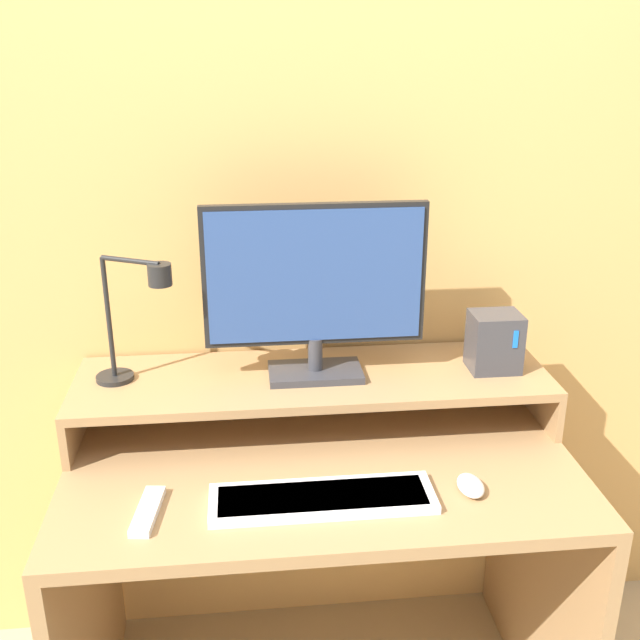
{
  "coord_description": "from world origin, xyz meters",
  "views": [
    {
      "loc": [
        -0.17,
        -1.16,
        1.68
      ],
      "look_at": [
        0.0,
        0.38,
        1.08
      ],
      "focal_mm": 42.0,
      "sensor_mm": 36.0,
      "label": 1
    }
  ],
  "objects_px": {
    "desk_lamp": "(136,314)",
    "router_dock": "(494,342)",
    "keyboard": "(322,498)",
    "mouse": "(471,486)",
    "monitor": "(315,286)",
    "remote_control": "(148,511)"
  },
  "relations": [
    {
      "from": "router_dock",
      "to": "remote_control",
      "type": "distance_m",
      "value": 0.92
    },
    {
      "from": "monitor",
      "to": "router_dock",
      "type": "distance_m",
      "value": 0.48
    },
    {
      "from": "desk_lamp",
      "to": "mouse",
      "type": "xyz_separation_m",
      "value": [
        0.73,
        -0.34,
        -0.3
      ]
    },
    {
      "from": "router_dock",
      "to": "keyboard",
      "type": "height_order",
      "value": "router_dock"
    },
    {
      "from": "monitor",
      "to": "router_dock",
      "type": "bearing_deg",
      "value": -1.2
    },
    {
      "from": "desk_lamp",
      "to": "remote_control",
      "type": "relative_size",
      "value": 1.92
    },
    {
      "from": "remote_control",
      "to": "router_dock",
      "type": "bearing_deg",
      "value": 22.32
    },
    {
      "from": "monitor",
      "to": "keyboard",
      "type": "distance_m",
      "value": 0.5
    },
    {
      "from": "router_dock",
      "to": "remote_control",
      "type": "relative_size",
      "value": 0.9
    },
    {
      "from": "monitor",
      "to": "remote_control",
      "type": "distance_m",
      "value": 0.63
    },
    {
      "from": "desk_lamp",
      "to": "keyboard",
      "type": "height_order",
      "value": "desk_lamp"
    },
    {
      "from": "desk_lamp",
      "to": "router_dock",
      "type": "height_order",
      "value": "desk_lamp"
    },
    {
      "from": "keyboard",
      "to": "mouse",
      "type": "height_order",
      "value": "mouse"
    },
    {
      "from": "mouse",
      "to": "remote_control",
      "type": "relative_size",
      "value": 0.55
    },
    {
      "from": "router_dock",
      "to": "keyboard",
      "type": "distance_m",
      "value": 0.61
    },
    {
      "from": "router_dock",
      "to": "mouse",
      "type": "relative_size",
      "value": 1.64
    },
    {
      "from": "router_dock",
      "to": "remote_control",
      "type": "xyz_separation_m",
      "value": [
        -0.83,
        -0.34,
        -0.2
      ]
    },
    {
      "from": "router_dock",
      "to": "desk_lamp",
      "type": "bearing_deg",
      "value": 179.77
    },
    {
      "from": "keyboard",
      "to": "mouse",
      "type": "distance_m",
      "value": 0.32
    },
    {
      "from": "router_dock",
      "to": "remote_control",
      "type": "height_order",
      "value": "router_dock"
    },
    {
      "from": "monitor",
      "to": "router_dock",
      "type": "height_order",
      "value": "monitor"
    },
    {
      "from": "keyboard",
      "to": "mouse",
      "type": "relative_size",
      "value": 5.27
    }
  ]
}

